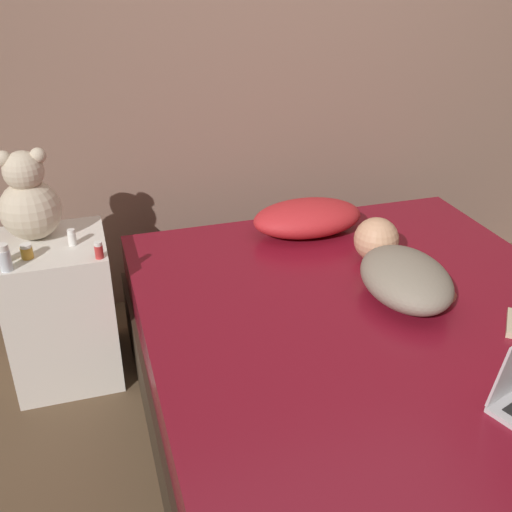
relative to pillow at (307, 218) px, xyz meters
The scene contains 11 objects.
ground_plane 0.94m from the pillow, 89.74° to the right, with size 12.00×12.00×0.00m, color brown.
wall_back 0.87m from the pillow, 89.64° to the left, with size 8.00×0.06×2.60m.
bed 0.80m from the pillow, 89.74° to the right, with size 1.71×1.92×0.52m.
nightstand 1.16m from the pillow, behind, with size 0.43×0.45×0.64m.
pillow is the anchor object (origin of this frame).
person_lying 0.60m from the pillow, 74.51° to the right, with size 0.37×0.65×0.19m.
teddy_bear 1.20m from the pillow, behind, with size 0.25×0.25×0.38m.
bottle_amber 1.22m from the pillow, behind, with size 0.05×0.05×0.06m.
bottle_clear 1.30m from the pillow, behind, with size 0.04×0.04×0.11m.
bottle_red 0.97m from the pillow, 167.13° to the right, with size 0.03×0.03×0.07m.
bottle_white 1.04m from the pillow, behind, with size 0.03×0.03×0.07m.
Camera 1 is at (-0.96, -1.63, 1.72)m, focal length 42.00 mm.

